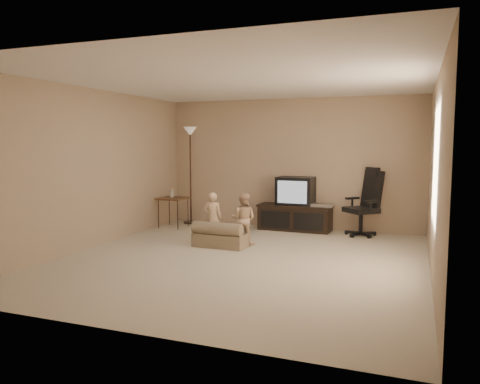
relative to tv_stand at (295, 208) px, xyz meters
The scene contains 9 objects.
floor 2.53m from the tv_stand, 93.94° to the right, with size 5.50×5.50×0.00m, color beige.
room_shell 2.73m from the tv_stand, 93.94° to the right, with size 5.50×5.50×5.50m.
tv_stand is the anchor object (origin of this frame).
office_chair 1.28m from the tv_stand, ahead, with size 0.80×0.80×1.22m.
side_table 2.39m from the tv_stand, 167.11° to the right, with size 0.53×0.53×0.79m.
floor_lamp 2.42m from the tv_stand, behind, with size 0.31×0.31×1.97m.
child_sofa 2.01m from the tv_stand, 112.90° to the right, with size 0.85×0.50×0.41m.
toddler_left 1.91m from the tv_stand, 121.26° to the right, with size 0.31×0.23×0.85m, color #DDB38A.
toddler_right 1.63m from the tv_stand, 107.22° to the right, with size 0.41×0.23×0.85m, color #DDB38A.
Camera 1 is at (2.28, -6.09, 1.65)m, focal length 35.00 mm.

